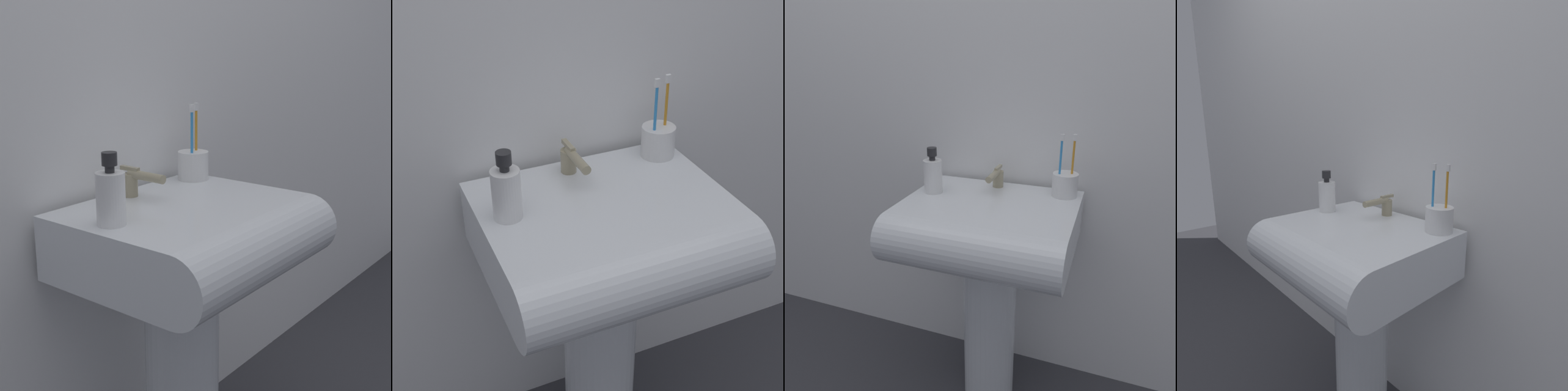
# 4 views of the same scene
# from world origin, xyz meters

# --- Properties ---
(wall_back) EXTENTS (5.00, 0.05, 2.40)m
(wall_back) POSITION_xyz_m (0.00, 0.24, 1.20)
(wall_back) COLOR white
(wall_back) RESTS_ON ground
(sink_pedestal) EXTENTS (0.18, 0.18, 0.64)m
(sink_pedestal) POSITION_xyz_m (0.00, 0.00, 0.32)
(sink_pedestal) COLOR white
(sink_pedestal) RESTS_ON ground
(sink_basin) EXTENTS (0.54, 0.46, 0.15)m
(sink_basin) POSITION_xyz_m (0.00, -0.05, 0.72)
(sink_basin) COLOR white
(sink_basin) RESTS_ON sink_pedestal
(faucet) EXTENTS (0.04, 0.13, 0.07)m
(faucet) POSITION_xyz_m (-0.02, 0.12, 0.83)
(faucet) COLOR tan
(faucet) RESTS_ON sink_basin
(toothbrush_cup) EXTENTS (0.08, 0.08, 0.21)m
(toothbrush_cup) POSITION_xyz_m (0.21, 0.13, 0.83)
(toothbrush_cup) COLOR white
(toothbrush_cup) RESTS_ON sink_basin
(soap_bottle) EXTENTS (0.06, 0.06, 0.15)m
(soap_bottle) POSITION_xyz_m (-0.21, 0.02, 0.85)
(soap_bottle) COLOR white
(soap_bottle) RESTS_ON sink_basin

